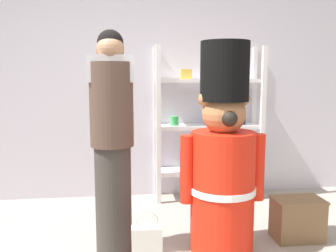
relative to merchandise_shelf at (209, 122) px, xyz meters
name	(u,v)px	position (x,y,z in m)	size (l,w,h in m)	color
back_wall	(141,83)	(-0.75, 0.22, 0.44)	(6.40, 0.12, 2.60)	silver
merchandise_shelf	(209,122)	(0.00, 0.00, 0.00)	(1.20, 0.35, 1.70)	white
teddy_bear_guard	(223,163)	(-0.20, -1.29, -0.15)	(0.67, 0.52, 1.63)	red
person_shopper	(112,140)	(-1.05, -1.21, 0.03)	(0.35, 0.33, 1.72)	#38332D
shopping_bag	(147,248)	(-0.81, -1.55, -0.69)	(0.21, 0.10, 0.45)	silver
display_crate	(297,219)	(0.49, -1.18, -0.68)	(0.41, 0.27, 0.35)	brown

